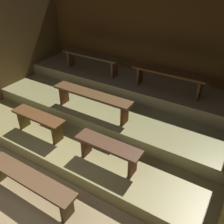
{
  "coord_description": "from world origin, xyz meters",
  "views": [
    {
      "loc": [
        2.46,
        -0.76,
        3.31
      ],
      "look_at": [
        0.27,
        2.8,
        0.62
      ],
      "focal_mm": 38.83,
      "sensor_mm": 36.0,
      "label": 1
    }
  ],
  "objects": [
    {
      "name": "bench_lower_right",
      "position": [
        0.81,
        1.8,
        0.62
      ],
      "size": [
        1.17,
        0.31,
        0.45
      ],
      "color": "brown",
      "rests_on": "platform_lower"
    },
    {
      "name": "platform_middle",
      "position": [
        0.0,
        3.45,
        0.42
      ],
      "size": [
        5.32,
        2.24,
        0.28
      ],
      "primitive_type": "cube",
      "color": "#8B8755",
      "rests_on": "platform_lower"
    },
    {
      "name": "platform_lower",
      "position": [
        0.0,
        2.93,
        0.14
      ],
      "size": [
        5.32,
        3.28,
        0.28
      ],
      "primitive_type": "cube",
      "color": "#8F8550",
      "rests_on": "ground"
    },
    {
      "name": "bench_upper_left",
      "position": [
        -1.01,
        3.88,
        1.19
      ],
      "size": [
        1.58,
        0.31,
        0.45
      ],
      "color": "brown",
      "rests_on": "platform_upper"
    },
    {
      "name": "platform_upper",
      "position": [
        0.0,
        4.01,
        0.69
      ],
      "size": [
        5.32,
        1.13,
        0.28
      ],
      "primitive_type": "cube",
      "color": "#897B59",
      "rests_on": "platform_middle"
    },
    {
      "name": "ground",
      "position": [
        0.0,
        2.29,
        -0.04
      ],
      "size": [
        6.12,
        5.37,
        0.08
      ],
      "primitive_type": "cube",
      "color": "#947B52"
    },
    {
      "name": "wall_back",
      "position": [
        0.0,
        4.6,
        1.31
      ],
      "size": [
        6.12,
        0.06,
        2.62
      ],
      "primitive_type": "cube",
      "color": "brown",
      "rests_on": "ground"
    },
    {
      "name": "bench_lower_left",
      "position": [
        -0.81,
        1.8,
        0.62
      ],
      "size": [
        1.17,
        0.31,
        0.45
      ],
      "color": "#59351A",
      "rests_on": "platform_lower"
    },
    {
      "name": "bench_floor_center",
      "position": [
        0.01,
        0.78,
        0.36
      ],
      "size": [
        1.71,
        0.31,
        0.45
      ],
      "color": "brown",
      "rests_on": "ground"
    },
    {
      "name": "bench_middle_center",
      "position": [
        -0.12,
        2.66,
        0.92
      ],
      "size": [
        1.76,
        0.31,
        0.45
      ],
      "color": "brown",
      "rests_on": "platform_middle"
    },
    {
      "name": "bench_upper_right",
      "position": [
        1.01,
        3.88,
        1.19
      ],
      "size": [
        1.58,
        0.31,
        0.45
      ],
      "color": "brown",
      "rests_on": "platform_upper"
    }
  ]
}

